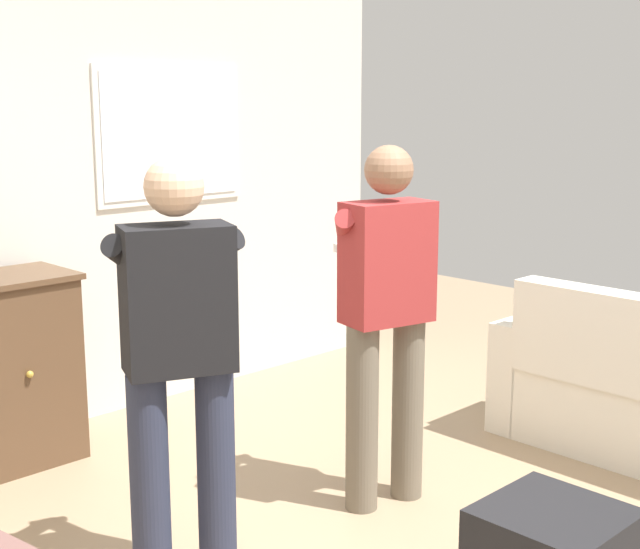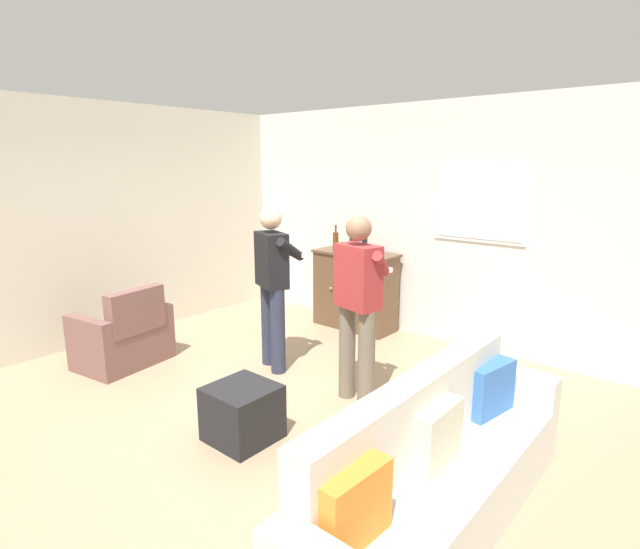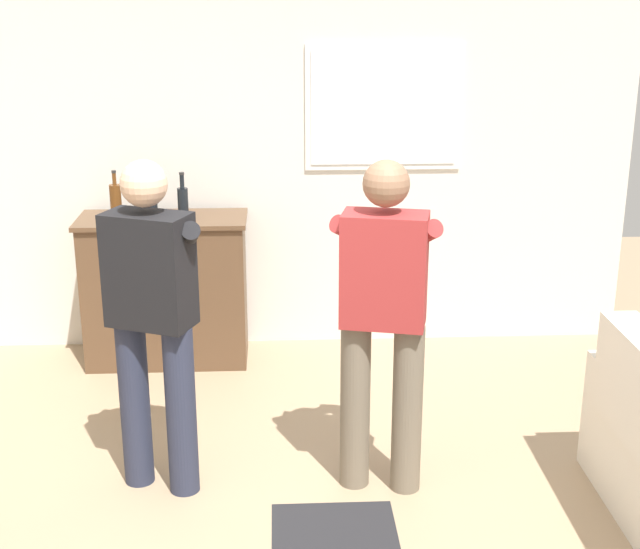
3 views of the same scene
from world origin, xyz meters
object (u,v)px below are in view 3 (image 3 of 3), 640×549
bottle_liquor_amber (116,201)px  person_standing_left (153,312)px  bottle_wine_green (152,201)px  person_standing_right (384,312)px  bottle_spirits_clear (183,201)px  sideboard_cabinet (166,290)px

bottle_liquor_amber → person_standing_left: (0.42, -1.55, -0.19)m
bottle_liquor_amber → bottle_wine_green: bearing=16.7°
bottle_liquor_amber → person_standing_right: bearing=-46.3°
bottle_wine_green → bottle_spirits_clear: 0.20m
person_standing_left → bottle_liquor_amber: bearing=105.3°
bottle_spirits_clear → person_standing_left: size_ratio=0.18×
sideboard_cabinet → bottle_liquor_amber: bottle_liquor_amber is taller
bottle_liquor_amber → person_standing_right: person_standing_right is taller
bottle_wine_green → bottle_spirits_clear: (0.20, -0.01, -0.00)m
sideboard_cabinet → person_standing_right: (1.25, -1.66, 0.44)m
bottle_wine_green → bottle_liquor_amber: size_ratio=0.87×
bottle_wine_green → bottle_liquor_amber: (-0.22, -0.07, 0.01)m
bottle_wine_green → person_standing_left: bearing=-82.8°
bottle_spirits_clear → person_standing_left: (0.00, -1.60, -0.17)m
bottle_liquor_amber → bottle_spirits_clear: size_ratio=1.09×
bottle_liquor_amber → sideboard_cabinet: bearing=12.0°
bottle_wine_green → person_standing_left: person_standing_left is taller
bottle_spirits_clear → person_standing_right: bearing=-56.1°
person_standing_left → person_standing_right: (1.11, -0.05, 0.00)m
bottle_wine_green → person_standing_left: size_ratio=0.17×
person_standing_left → sideboard_cabinet: bearing=95.1°
bottle_wine_green → bottle_liquor_amber: bearing=-163.3°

